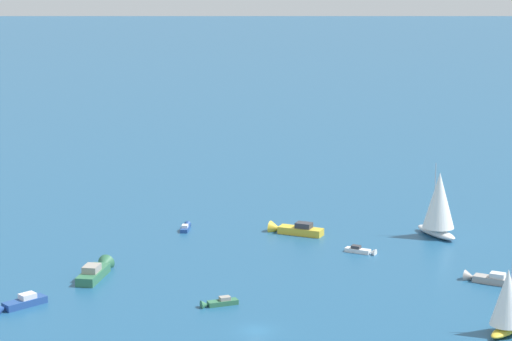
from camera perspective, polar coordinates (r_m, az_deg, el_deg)
The scene contains 10 objects.
ground_plane at distance 133.15m, azimuth 0.00°, elevation -9.28°, with size 2000.00×2000.00×0.00m, color #1E517A.
motorboat_near_centre at distance 156.51m, azimuth 13.27°, elevation -6.13°, with size 8.11×3.91×2.28m.
motorboat_far_stbd at distance 157.40m, azimuth -9.24°, elevation -5.77°, with size 8.22×10.60×3.14m.
motorboat_offshore at distance 142.49m, azimuth -2.24°, elevation -7.67°, with size 3.70×5.52×1.59m.
motorboat_ahead at distance 145.43m, azimuth -13.64°, elevation -7.52°, with size 2.48×8.02×2.30m.
motorboat_mid_cluster at distance 179.81m, azimuth 2.19°, elevation -3.44°, with size 10.41×5.74×2.93m.
sailboat_outer_ring_a at distance 179.36m, azimuth 10.56°, elevation -1.92°, with size 10.72×7.34×13.37m.
sailboat_outer_ring_b at distance 134.53m, azimuth 14.37°, elevation -7.34°, with size 4.46×7.91×10.11m.
motorboat_outer_ring_c at distance 183.10m, azimuth -4.09°, elevation -3.31°, with size 4.29×4.91×1.51m.
motorboat_outer_ring_e at distance 168.67m, azimuth 6.17°, elevation -4.65°, with size 5.58×2.80×1.57m.
Camera 1 is at (84.30, -91.45, 47.52)m, focal length 68.96 mm.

